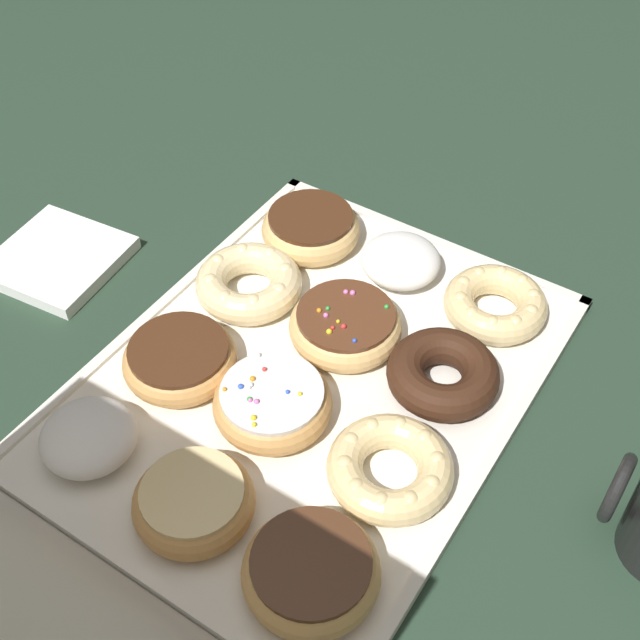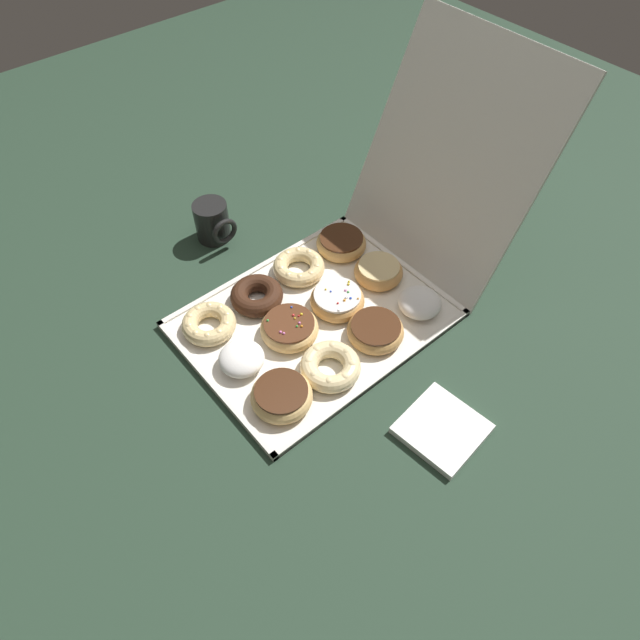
% 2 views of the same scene
% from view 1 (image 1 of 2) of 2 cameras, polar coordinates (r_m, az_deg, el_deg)
% --- Properties ---
extents(ground_plane, '(3.00, 3.00, 0.00)m').
position_cam_1_polar(ground_plane, '(0.86, -0.64, -4.48)').
color(ground_plane, '#233828').
extents(donut_box, '(0.41, 0.53, 0.01)m').
position_cam_1_polar(donut_box, '(0.85, -0.64, -4.26)').
color(donut_box, silver).
rests_on(donut_box, ground).
extents(cruller_donut_0, '(0.11, 0.11, 0.04)m').
position_cam_1_polar(cruller_donut_0, '(0.92, 12.04, 1.12)').
color(cruller_donut_0, '#EACC8C').
rests_on(cruller_donut_0, donut_box).
extents(powdered_filled_donut_1, '(0.09, 0.09, 0.04)m').
position_cam_1_polar(powdered_filled_donut_1, '(0.94, 5.79, 4.04)').
color(powdered_filled_donut_1, white).
rests_on(powdered_filled_donut_1, donut_box).
extents(chocolate_frosted_donut_2, '(0.12, 0.12, 0.04)m').
position_cam_1_polar(chocolate_frosted_donut_2, '(0.98, -0.64, 6.40)').
color(chocolate_frosted_donut_2, '#E5B770').
rests_on(chocolate_frosted_donut_2, donut_box).
extents(chocolate_cake_ring_donut_3, '(0.11, 0.11, 0.04)m').
position_cam_1_polar(chocolate_cake_ring_donut_3, '(0.84, 8.50, -3.70)').
color(chocolate_cake_ring_donut_3, '#381E11').
rests_on(chocolate_cake_ring_donut_3, donut_box).
extents(sprinkle_donut_4, '(0.12, 0.12, 0.04)m').
position_cam_1_polar(sprinkle_donut_4, '(0.87, 1.50, -0.24)').
color(sprinkle_donut_4, '#E5B770').
rests_on(sprinkle_donut_4, donut_box).
extents(cruller_donut_5, '(0.12, 0.12, 0.04)m').
position_cam_1_polar(cruller_donut_5, '(0.92, -4.95, 2.60)').
color(cruller_donut_5, beige).
rests_on(cruller_donut_5, donut_box).
extents(cruller_donut_6, '(0.12, 0.12, 0.04)m').
position_cam_1_polar(cruller_donut_6, '(0.77, 4.87, -10.15)').
color(cruller_donut_6, '#EACC8C').
rests_on(cruller_donut_6, donut_box).
extents(sprinkle_donut_7, '(0.12, 0.12, 0.04)m').
position_cam_1_polar(sprinkle_donut_7, '(0.80, -3.31, -5.72)').
color(sprinkle_donut_7, tan).
rests_on(sprinkle_donut_7, donut_box).
extents(chocolate_frosted_donut_8, '(0.12, 0.12, 0.04)m').
position_cam_1_polar(chocolate_frosted_donut_8, '(0.85, -9.69, -2.66)').
color(chocolate_frosted_donut_8, tan).
rests_on(chocolate_frosted_donut_8, donut_box).
extents(chocolate_frosted_donut_9, '(0.12, 0.12, 0.04)m').
position_cam_1_polar(chocolate_frosted_donut_9, '(0.71, -0.62, -16.97)').
color(chocolate_frosted_donut_9, tan).
rests_on(chocolate_frosted_donut_9, donut_box).
extents(glazed_ring_donut_10, '(0.11, 0.11, 0.04)m').
position_cam_1_polar(glazed_ring_donut_10, '(0.75, -8.51, -12.44)').
color(glazed_ring_donut_10, tan).
rests_on(glazed_ring_donut_10, donut_box).
extents(powdered_filled_donut_11, '(0.09, 0.09, 0.04)m').
position_cam_1_polar(powdered_filled_donut_11, '(0.81, -15.70, -7.80)').
color(powdered_filled_donut_11, white).
rests_on(powdered_filled_donut_11, donut_box).
extents(napkin_stack, '(0.15, 0.15, 0.02)m').
position_cam_1_polar(napkin_stack, '(1.03, -17.67, 4.04)').
color(napkin_stack, white).
rests_on(napkin_stack, ground).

